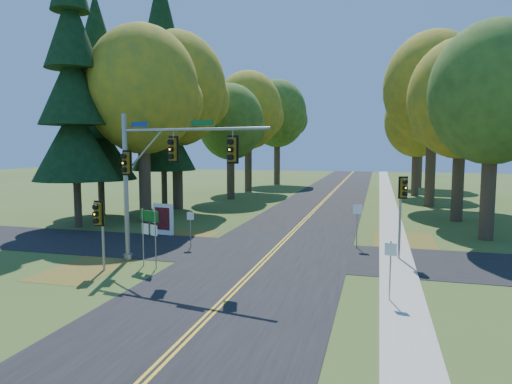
% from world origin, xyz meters
% --- Properties ---
extents(ground, '(160.00, 160.00, 0.00)m').
position_xyz_m(ground, '(0.00, 0.00, 0.00)').
color(ground, '#374E1B').
rests_on(ground, ground).
extents(road_main, '(8.00, 160.00, 0.02)m').
position_xyz_m(road_main, '(0.00, 0.00, 0.01)').
color(road_main, black).
rests_on(road_main, ground).
extents(road_cross, '(60.00, 6.00, 0.02)m').
position_xyz_m(road_cross, '(0.00, 2.00, 0.01)').
color(road_cross, black).
rests_on(road_cross, ground).
extents(centerline_left, '(0.10, 160.00, 0.01)m').
position_xyz_m(centerline_left, '(-0.10, 0.00, 0.03)').
color(centerline_left, gold).
rests_on(centerline_left, road_main).
extents(centerline_right, '(0.10, 160.00, 0.01)m').
position_xyz_m(centerline_right, '(0.10, 0.00, 0.03)').
color(centerline_right, gold).
rests_on(centerline_right, road_main).
extents(sidewalk_east, '(1.60, 160.00, 0.06)m').
position_xyz_m(sidewalk_east, '(6.20, 0.00, 0.03)').
color(sidewalk_east, '#9E998E').
rests_on(sidewalk_east, ground).
extents(leaf_patch_w_near, '(4.00, 6.00, 0.00)m').
position_xyz_m(leaf_patch_w_near, '(-6.50, 4.00, 0.01)').
color(leaf_patch_w_near, brown).
rests_on(leaf_patch_w_near, ground).
extents(leaf_patch_e, '(3.50, 8.00, 0.00)m').
position_xyz_m(leaf_patch_e, '(6.80, 6.00, 0.01)').
color(leaf_patch_e, brown).
rests_on(leaf_patch_e, ground).
extents(leaf_patch_w_far, '(3.00, 5.00, 0.00)m').
position_xyz_m(leaf_patch_w_far, '(-7.50, -3.00, 0.01)').
color(leaf_patch_w_far, brown).
rests_on(leaf_patch_w_far, ground).
extents(tree_w_a, '(8.00, 8.00, 14.15)m').
position_xyz_m(tree_w_a, '(-11.13, 9.38, 9.49)').
color(tree_w_a, '#38281C').
rests_on(tree_w_a, ground).
extents(tree_e_a, '(7.20, 7.20, 12.73)m').
position_xyz_m(tree_e_a, '(11.57, 8.77, 8.53)').
color(tree_e_a, '#38281C').
rests_on(tree_e_a, ground).
extents(tree_w_b, '(8.60, 8.60, 15.38)m').
position_xyz_m(tree_w_b, '(-11.72, 16.29, 10.37)').
color(tree_w_b, '#38281C').
rests_on(tree_w_b, ground).
extents(tree_e_b, '(7.60, 7.60, 13.33)m').
position_xyz_m(tree_e_b, '(10.97, 15.58, 8.90)').
color(tree_e_b, '#38281C').
rests_on(tree_e_b, ground).
extents(tree_w_c, '(6.80, 6.80, 11.91)m').
position_xyz_m(tree_w_c, '(-9.54, 24.47, 7.94)').
color(tree_w_c, '#38281C').
rests_on(tree_w_c, ground).
extents(tree_e_c, '(8.80, 8.80, 15.79)m').
position_xyz_m(tree_e_c, '(9.88, 23.69, 10.66)').
color(tree_e_c, '#38281C').
rests_on(tree_e_c, ground).
extents(tree_w_d, '(8.20, 8.20, 14.56)m').
position_xyz_m(tree_w_d, '(-10.13, 33.18, 9.78)').
color(tree_w_d, '#38281C').
rests_on(tree_w_d, ground).
extents(tree_e_d, '(7.00, 7.00, 12.32)m').
position_xyz_m(tree_e_d, '(9.26, 32.87, 8.24)').
color(tree_e_d, '#38281C').
rests_on(tree_e_d, ground).
extents(tree_w_e, '(8.40, 8.40, 14.97)m').
position_xyz_m(tree_w_e, '(-8.92, 44.09, 10.07)').
color(tree_w_e, '#38281C').
rests_on(tree_w_e, ground).
extents(tree_e_e, '(7.80, 7.80, 13.74)m').
position_xyz_m(tree_e_e, '(10.47, 43.58, 9.19)').
color(tree_e_e, '#38281C').
rests_on(tree_e_e, ground).
extents(pine_a, '(5.60, 5.60, 19.48)m').
position_xyz_m(pine_a, '(-14.50, 6.00, 9.18)').
color(pine_a, '#38281C').
rests_on(pine_a, ground).
extents(pine_b, '(5.60, 5.60, 17.31)m').
position_xyz_m(pine_b, '(-16.00, 11.00, 8.16)').
color(pine_b, '#38281C').
rests_on(pine_b, ground).
extents(pine_c, '(5.60, 5.60, 20.56)m').
position_xyz_m(pine_c, '(-13.00, 16.00, 9.69)').
color(pine_c, '#38281C').
rests_on(pine_c, ground).
extents(traffic_mast, '(7.69, 1.66, 7.08)m').
position_xyz_m(traffic_mast, '(-4.60, -1.52, 4.55)').
color(traffic_mast, gray).
rests_on(traffic_mast, ground).
extents(east_signal_pole, '(0.44, 0.54, 4.10)m').
position_xyz_m(east_signal_pole, '(6.39, 2.28, 3.11)').
color(east_signal_pole, gray).
rests_on(east_signal_pole, ground).
extents(ped_signal_pole, '(0.50, 0.58, 3.17)m').
position_xyz_m(ped_signal_pole, '(-6.55, -3.26, 2.36)').
color(ped_signal_pole, gray).
rests_on(ped_signal_pole, ground).
extents(route_sign_cluster, '(1.17, 0.53, 2.69)m').
position_xyz_m(route_sign_cluster, '(-4.79, -2.04, 1.89)').
color(route_sign_cluster, gray).
rests_on(route_sign_cluster, ground).
extents(info_kiosk, '(1.41, 0.42, 1.94)m').
position_xyz_m(info_kiosk, '(-7.70, 5.13, 0.97)').
color(info_kiosk, white).
rests_on(info_kiosk, ground).
extents(reg_sign_e_north, '(0.47, 0.09, 2.46)m').
position_xyz_m(reg_sign_e_north, '(4.20, 4.48, 1.68)').
color(reg_sign_e_north, gray).
rests_on(reg_sign_e_north, ground).
extents(reg_sign_e_south, '(0.42, 0.11, 2.20)m').
position_xyz_m(reg_sign_e_south, '(5.74, -4.01, 1.51)').
color(reg_sign_e_south, gray).
rests_on(reg_sign_e_south, ground).
extents(reg_sign_w, '(0.37, 0.16, 2.02)m').
position_xyz_m(reg_sign_w, '(-4.60, 2.21, 1.38)').
color(reg_sign_w, gray).
rests_on(reg_sign_w, ground).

